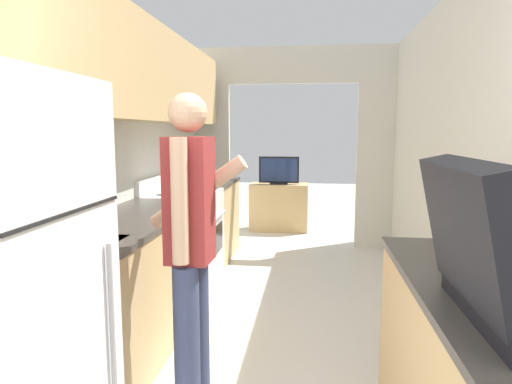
% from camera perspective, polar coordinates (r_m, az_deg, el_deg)
% --- Properties ---
extents(wall_left, '(0.38, 7.36, 2.50)m').
position_cam_1_polar(wall_left, '(3.46, -17.95, 8.74)').
color(wall_left, silver).
rests_on(wall_left, ground_plane).
extents(wall_right, '(0.06, 7.36, 2.50)m').
position_cam_1_polar(wall_right, '(2.86, 27.99, 2.30)').
color(wall_right, silver).
rests_on(wall_right, ground_plane).
extents(wall_far_with_doorway, '(2.90, 0.06, 2.50)m').
position_cam_1_polar(wall_far_with_doorway, '(5.78, 4.55, 7.29)').
color(wall_far_with_doorway, silver).
rests_on(wall_far_with_doorway, ground_plane).
extents(counter_left, '(0.62, 3.81, 0.90)m').
position_cam_1_polar(counter_left, '(3.94, -11.18, -7.52)').
color(counter_left, tan).
rests_on(counter_left, ground_plane).
extents(range_oven, '(0.66, 0.79, 1.04)m').
position_cam_1_polar(range_oven, '(4.41, -9.00, -5.77)').
color(range_oven, white).
rests_on(range_oven, ground_plane).
extents(person, '(0.53, 0.38, 1.65)m').
position_cam_1_polar(person, '(2.31, -8.20, -7.06)').
color(person, '#384266').
rests_on(person, ground_plane).
extents(microwave, '(0.33, 0.48, 0.30)m').
position_cam_1_polar(microwave, '(2.27, 27.89, -4.07)').
color(microwave, white).
rests_on(microwave, counter_right).
extents(tv_cabinet, '(0.85, 0.42, 0.70)m').
position_cam_1_polar(tv_cabinet, '(6.77, 2.88, -1.89)').
color(tv_cabinet, tan).
rests_on(tv_cabinet, ground_plane).
extents(television, '(0.58, 0.16, 0.40)m').
position_cam_1_polar(television, '(6.66, 2.89, 2.68)').
color(television, black).
rests_on(television, tv_cabinet).
extents(knife, '(0.12, 0.34, 0.02)m').
position_cam_1_polar(knife, '(4.83, -7.86, 0.86)').
color(knife, '#B7B7BC').
rests_on(knife, counter_left).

